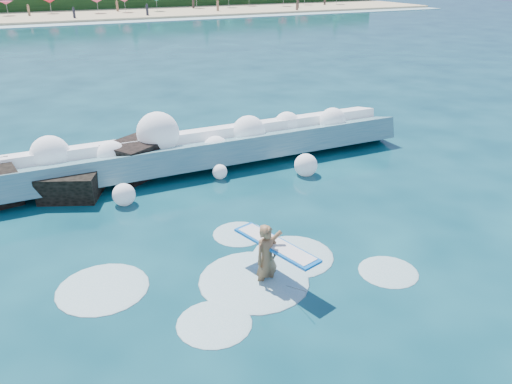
% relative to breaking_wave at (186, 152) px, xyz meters
% --- Properties ---
extents(ground, '(200.00, 200.00, 0.00)m').
position_rel_breaking_wave_xyz_m(ground, '(-1.16, -8.03, -0.57)').
color(ground, '#072F3D').
rests_on(ground, ground).
extents(beach, '(140.00, 20.00, 0.40)m').
position_rel_breaking_wave_xyz_m(beach, '(-1.16, 69.97, -0.37)').
color(beach, tan).
rests_on(beach, ground).
extents(wet_band, '(140.00, 5.00, 0.08)m').
position_rel_breaking_wave_xyz_m(wet_band, '(-1.16, 58.97, -0.53)').
color(wet_band, silver).
rests_on(wet_band, ground).
extents(breaking_wave, '(19.01, 2.92, 1.64)m').
position_rel_breaking_wave_xyz_m(breaking_wave, '(0.00, 0.00, 0.00)').
color(breaking_wave, teal).
rests_on(breaking_wave, ground).
extents(rock_cluster, '(8.55, 3.62, 1.54)m').
position_rel_breaking_wave_xyz_m(rock_cluster, '(-5.06, -0.41, -0.08)').
color(rock_cluster, black).
rests_on(rock_cluster, ground).
extents(surfer_with_board, '(1.34, 3.07, 1.95)m').
position_rel_breaking_wave_xyz_m(surfer_with_board, '(-0.63, -8.84, 0.15)').
color(surfer_with_board, olive).
rests_on(surfer_with_board, ground).
extents(wave_spray, '(15.31, 4.60, 2.41)m').
position_rel_breaking_wave_xyz_m(wave_spray, '(-0.04, -0.12, 0.51)').
color(wave_spray, white).
rests_on(wave_spray, ground).
extents(surf_foam, '(9.15, 5.36, 0.15)m').
position_rel_breaking_wave_xyz_m(surf_foam, '(-1.32, -8.34, -0.57)').
color(surf_foam, silver).
rests_on(surf_foam, ground).
extents(beach_umbrellas, '(112.58, 6.67, 0.50)m').
position_rel_breaking_wave_xyz_m(beach_umbrellas, '(-1.05, 71.79, 1.68)').
color(beach_umbrellas, red).
rests_on(beach_umbrellas, ground).
extents(beachgoers, '(100.76, 12.82, 1.93)m').
position_rel_breaking_wave_xyz_m(beachgoers, '(6.32, 68.40, 0.54)').
color(beachgoers, '#3F332D').
rests_on(beachgoers, ground).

